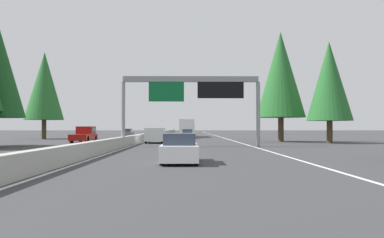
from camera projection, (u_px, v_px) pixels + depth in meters
The scene contains 15 objects.
ground_plane at pixel (152, 138), 61.32m from camera, with size 320.00×320.00×0.00m, color #38383A.
median_barrier at pixel (159, 134), 81.32m from camera, with size 180.00×0.56×0.90m, color #ADAAA3.
shoulder_stripe_right at pixel (220, 137), 71.45m from camera, with size 160.00×0.16×0.01m, color silver.
shoulder_stripe_median at pixel (158, 137), 71.32m from camera, with size 160.00×0.16×0.01m, color silver.
sign_gantry_overhead at pixel (193, 91), 35.66m from camera, with size 0.50×12.68×6.40m.
sedan_far_left at pixel (180, 149), 19.48m from camera, with size 4.40×1.80×1.47m.
minivan_distant_a at pixel (155, 134), 43.84m from camera, with size 5.00×1.95×1.69m.
sedan_mid_left at pixel (187, 134), 60.62m from camera, with size 4.40×1.80×1.47m.
pickup_near_right at pixel (186, 131), 86.83m from camera, with size 5.60×2.00×1.86m.
bus_far_center at pixel (187, 127), 70.79m from camera, with size 11.50×2.55×3.10m.
oncoming_near at pixel (85, 134), 46.08m from camera, with size 5.60×2.00×1.86m.
oncoming_far at pixel (128, 133), 79.42m from camera, with size 4.40×1.80×1.47m.
conifer_right_near at pixel (329, 81), 43.40m from camera, with size 4.99×4.99×11.34m.
conifer_right_mid at pixel (281, 75), 47.95m from camera, with size 5.95×5.95×13.52m.
conifer_left_mid at pixel (44, 86), 59.13m from camera, with size 5.79×5.79×13.16m.
Camera 1 is at (-1.44, -5.54, 1.77)m, focal length 36.66 mm.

